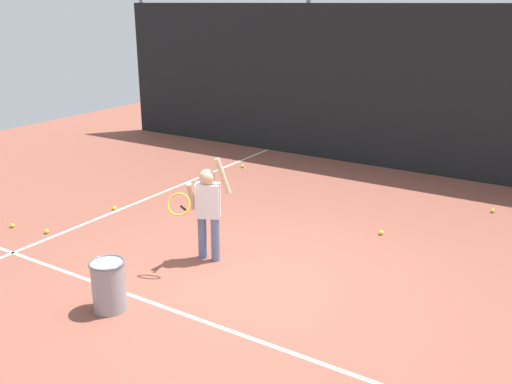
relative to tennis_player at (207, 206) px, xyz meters
name	(u,v)px	position (x,y,z in m)	size (l,w,h in m)	color
ground_plane	(253,282)	(0.82, -0.22, -0.73)	(20.00, 20.00, 0.00)	brown
court_line_baseline	(201,320)	(0.82, -1.22, -0.72)	(9.00, 0.05, 0.00)	white
court_line_sideline	(122,208)	(-2.31, 0.78, -0.72)	(0.05, 9.00, 0.00)	white
back_fence_windscreen	(412,90)	(0.82, 5.35, 0.84)	(13.90, 0.08, 3.13)	black
fence_post_0	(145,66)	(-5.98, 5.41, 0.92)	(0.09, 0.09, 3.28)	slate
fence_post_1	(306,78)	(-1.44, 5.41, 0.92)	(0.09, 0.09, 3.28)	slate
tennis_player	(207,206)	(0.00, 0.00, 0.00)	(0.51, 0.79, 1.35)	slate
ball_hopper	(109,285)	(-0.14, -1.56, -0.44)	(0.38, 0.38, 0.56)	gray
tennis_ball_0	(115,208)	(-2.37, 0.67, -0.69)	(0.07, 0.07, 0.07)	#CCE033
tennis_ball_1	(381,233)	(1.59, 1.98, -0.69)	(0.07, 0.07, 0.07)	#CCE033
tennis_ball_3	(243,166)	(-1.98, 3.79, -0.69)	(0.07, 0.07, 0.07)	#CCE033
tennis_ball_4	(12,225)	(-3.10, -0.67, -0.69)	(0.07, 0.07, 0.07)	#CCE033
tennis_ball_5	(493,211)	(2.76, 3.77, -0.69)	(0.07, 0.07, 0.07)	#CCE033
tennis_ball_7	(47,231)	(-2.48, -0.55, -0.69)	(0.07, 0.07, 0.07)	#CCE033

